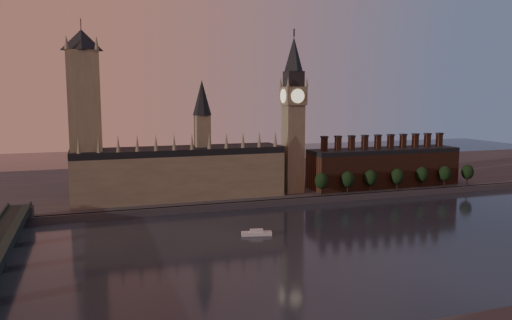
{
  "coord_description": "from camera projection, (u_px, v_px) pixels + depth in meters",
  "views": [
    {
      "loc": [
        -118.5,
        -194.07,
        68.86
      ],
      "look_at": [
        -34.46,
        55.0,
        34.34
      ],
      "focal_mm": 35.0,
      "sensor_mm": 36.0,
      "label": 1
    }
  ],
  "objects": [
    {
      "name": "big_ben",
      "position": [
        293.0,
        113.0,
        327.96
      ],
      "size": [
        15.0,
        15.0,
        107.0
      ],
      "color": "gray",
      "rests_on": "north_bank"
    },
    {
      "name": "victoria_tower",
      "position": [
        85.0,
        111.0,
        291.16
      ],
      "size": [
        24.0,
        24.0,
        108.0
      ],
      "color": "gray",
      "rests_on": "north_bank"
    },
    {
      "name": "embankment_tree_3",
      "position": [
        397.0,
        176.0,
        340.83
      ],
      "size": [
        8.6,
        8.6,
        14.88
      ],
      "color": "black",
      "rests_on": "north_bank"
    },
    {
      "name": "palace_of_westminster",
      "position": [
        181.0,
        170.0,
        313.57
      ],
      "size": [
        130.0,
        30.3,
        74.0
      ],
      "color": "gray",
      "rests_on": "north_bank"
    },
    {
      "name": "embankment_tree_6",
      "position": [
        468.0,
        172.0,
        359.51
      ],
      "size": [
        8.6,
        8.6,
        14.88
      ],
      "color": "black",
      "rests_on": "north_bank"
    },
    {
      "name": "ground",
      "position": [
        365.0,
        246.0,
        228.85
      ],
      "size": [
        900.0,
        900.0,
        0.0
      ],
      "primitive_type": "plane",
      "color": "black",
      "rests_on": "ground"
    },
    {
      "name": "river_boat",
      "position": [
        257.0,
        233.0,
        245.84
      ],
      "size": [
        15.45,
        7.45,
        2.97
      ],
      "rotation": [
        0.0,
        0.0,
        -0.22
      ],
      "color": "beige",
      "rests_on": "ground"
    },
    {
      "name": "chimney_block",
      "position": [
        383.0,
        167.0,
        355.22
      ],
      "size": [
        110.0,
        25.0,
        37.0
      ],
      "color": "#492B1C",
      "rests_on": "north_bank"
    },
    {
      "name": "embankment_tree_0",
      "position": [
        321.0,
        181.0,
        322.82
      ],
      "size": [
        8.6,
        8.6,
        14.88
      ],
      "color": "black",
      "rests_on": "north_bank"
    },
    {
      "name": "embankment_tree_1",
      "position": [
        348.0,
        179.0,
        328.51
      ],
      "size": [
        8.6,
        8.6,
        14.88
      ],
      "color": "black",
      "rests_on": "north_bank"
    },
    {
      "name": "embankment_tree_5",
      "position": [
        445.0,
        173.0,
        353.14
      ],
      "size": [
        8.6,
        8.6,
        14.88
      ],
      "color": "black",
      "rests_on": "north_bank"
    },
    {
      "name": "embankment_tree_4",
      "position": [
        422.0,
        174.0,
        349.01
      ],
      "size": [
        8.6,
        8.6,
        14.88
      ],
      "color": "black",
      "rests_on": "north_bank"
    },
    {
      "name": "embankment_tree_2",
      "position": [
        371.0,
        178.0,
        334.83
      ],
      "size": [
        8.6,
        8.6,
        14.88
      ],
      "color": "black",
      "rests_on": "north_bank"
    },
    {
      "name": "north_bank",
      "position": [
        248.0,
        179.0,
        395.85
      ],
      "size": [
        900.0,
        182.0,
        4.0
      ],
      "color": "#404145",
      "rests_on": "ground"
    }
  ]
}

